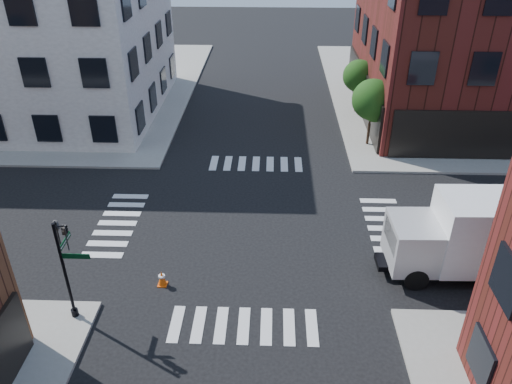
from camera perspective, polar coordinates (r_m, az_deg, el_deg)
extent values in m
plane|color=black|center=(25.86, -0.54, -3.90)|extent=(120.00, 120.00, 0.00)
cube|color=gray|center=(49.01, 26.44, 10.12)|extent=(30.00, 30.00, 0.15)
cube|color=gray|center=(49.85, -24.75, 10.82)|extent=(30.00, 30.00, 0.15)
cube|color=beige|center=(43.29, -26.56, 15.34)|extent=(22.00, 16.00, 11.00)
cylinder|color=black|center=(34.80, 12.70, 6.53)|extent=(0.18, 0.18, 1.47)
cylinder|color=black|center=(34.52, 12.84, 7.64)|extent=(0.12, 0.12, 1.47)
sphere|color=#10330E|center=(33.92, 13.17, 10.25)|extent=(2.69, 2.69, 2.69)
sphere|color=#10330E|center=(34.06, 13.50, 9.31)|extent=(1.85, 1.85, 1.85)
cylinder|color=black|center=(40.31, 11.35, 9.92)|extent=(0.18, 0.18, 1.33)
cylinder|color=black|center=(40.08, 11.45, 10.81)|extent=(0.12, 0.12, 1.33)
sphere|color=#10330E|center=(39.61, 11.67, 12.88)|extent=(2.43, 2.43, 2.43)
sphere|color=#10330E|center=(39.71, 11.98, 12.13)|extent=(1.67, 1.67, 1.67)
cylinder|color=black|center=(20.57, -20.97, -8.70)|extent=(0.12, 0.12, 4.60)
cylinder|color=black|center=(21.83, -19.99, -12.80)|extent=(0.28, 0.28, 0.30)
cube|color=#053819|center=(19.86, -19.95, -6.91)|extent=(1.10, 0.03, 0.22)
cube|color=#053819|center=(20.33, -21.01, -5.32)|extent=(0.03, 1.10, 0.22)
imported|color=black|center=(19.59, -20.78, -4.95)|extent=(0.22, 0.18, 1.10)
imported|color=black|center=(19.95, -21.73, -4.47)|extent=(0.18, 0.22, 1.10)
cube|color=silver|center=(24.16, 26.85, -4.12)|extent=(6.17, 2.78, 3.26)
cube|color=maroon|center=(25.15, 25.69, -2.40)|extent=(2.32, 0.10, 0.74)
cube|color=#B4B4B7|center=(22.99, 17.50, -5.52)|extent=(2.17, 2.58, 2.10)
cube|color=black|center=(22.51, 15.21, -4.82)|extent=(0.16, 2.00, 0.95)
cube|color=black|center=(24.55, 23.27, -7.43)|extent=(8.44, 1.27, 0.26)
cylinder|color=black|center=(22.82, 17.78, -9.40)|extent=(1.06, 0.39, 1.05)
cylinder|color=black|center=(24.47, 16.46, -6.10)|extent=(1.06, 0.39, 1.05)
cylinder|color=black|center=(24.20, 26.47, -8.90)|extent=(1.06, 0.39, 1.05)
cylinder|color=black|center=(25.77, 24.62, -5.84)|extent=(1.06, 0.39, 1.05)
cube|color=#F4570A|center=(22.62, -10.62, -10.33)|extent=(0.42, 0.42, 0.04)
cone|color=#F4570A|center=(22.39, -10.70, -9.64)|extent=(0.39, 0.39, 0.75)
cylinder|color=white|center=(22.33, -10.73, -9.43)|extent=(0.29, 0.29, 0.09)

